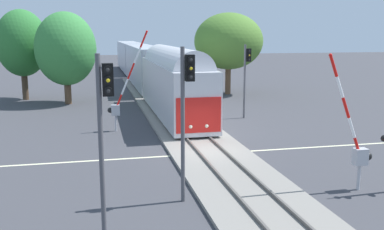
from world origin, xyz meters
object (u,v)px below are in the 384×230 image
Objects in this scene: crossing_gate_near at (358,147)px; traffic_signal_near_left at (104,118)px; traffic_signal_far_side at (247,69)px; traffic_signal_median at (186,100)px; commuter_train at (144,64)px; oak_behind_train at (66,49)px; crossing_gate_far at (119,100)px; pine_left_background at (22,43)px; elm_centre_background at (229,41)px.

traffic_signal_near_left is (-10.35, -2.24, 2.08)m from crossing_gate_near.
traffic_signal_median is at bearing -116.95° from traffic_signal_far_side.
crossing_gate_near is (4.58, -38.36, -0.83)m from commuter_train.
crossing_gate_near is 10.79m from traffic_signal_near_left.
oak_behind_train is at bearing 95.48° from traffic_signal_near_left.
traffic_signal_far_side is at bearing -76.48° from commuter_train.
crossing_gate_near is at bearing 12.24° from traffic_signal_near_left.
oak_behind_train is at bearing 107.63° from crossing_gate_far.
traffic_signal_far_side is (8.01, 15.75, -0.25)m from traffic_signal_median.
pine_left_background is at bearing 120.17° from crossing_gate_near.
pine_left_background is at bearing 108.92° from traffic_signal_median.
traffic_signal_near_left is at bearing -98.08° from commuter_train.
elm_centre_background is (8.02, -8.95, 2.91)m from commuter_train.
pine_left_background is 1.02× the size of elm_centre_background.
pine_left_background reaches higher than traffic_signal_near_left.
commuter_train is 38.15m from traffic_signal_median.
crossing_gate_far reaches higher than crossing_gate_near.
crossing_gate_near is at bearing -83.19° from commuter_train.
elm_centre_background is (20.78, -0.42, 0.12)m from pine_left_background.
traffic_signal_near_left is at bearing -84.52° from oak_behind_train.
crossing_gate_far is 1.11× the size of traffic_signal_median.
oak_behind_train is 0.98× the size of elm_centre_background.
traffic_signal_far_side is (9.83, 2.48, 1.68)m from crossing_gate_far.
crossing_gate_far is 1.13× the size of traffic_signal_near_left.
oak_behind_train is (-13.08, 26.25, 3.18)m from crossing_gate_near.
traffic_signal_median is 0.72× the size of oak_behind_train.
pine_left_background is at bearing 178.85° from elm_centre_background.
traffic_signal_far_side is 22.81m from pine_left_background.
traffic_signal_near_left is at bearing -77.70° from pine_left_background.
crossing_gate_far is (-9.06, 13.60, 0.22)m from crossing_gate_near.
traffic_signal_far_side is (5.36, -22.28, 1.06)m from commuter_train.
traffic_signal_median is at bearing -110.16° from elm_centre_background.
pine_left_background is (-18.12, 13.75, 1.72)m from traffic_signal_far_side.
traffic_signal_near_left is 1.05× the size of traffic_signal_far_side.
traffic_signal_near_left is 34.57m from elm_centre_background.
traffic_signal_median is at bearing -71.08° from pine_left_background.
oak_behind_train reaches higher than traffic_signal_near_left.
commuter_train is 22.94m from traffic_signal_far_side.
traffic_signal_median is 1.07× the size of traffic_signal_far_side.
elm_centre_background is (12.50, 15.81, 3.53)m from crossing_gate_far.
traffic_signal_median is (-7.23, 0.33, 2.15)m from crossing_gate_near.
crossing_gate_near is 29.50m from oak_behind_train.
crossing_gate_near is 0.66× the size of pine_left_background.
crossing_gate_far is at bearing -62.96° from pine_left_background.
traffic_signal_near_left is 4.04m from traffic_signal_median.
crossing_gate_far is 18.54m from pine_left_background.
traffic_signal_far_side is 13.72m from elm_centre_background.
crossing_gate_near is 16.21m from traffic_signal_far_side.
traffic_signal_median is 31.02m from elm_centre_background.
commuter_train is 7.06× the size of pine_left_background.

